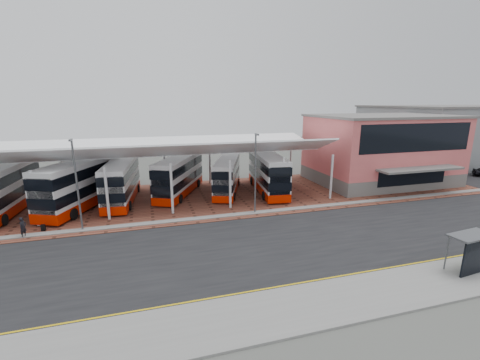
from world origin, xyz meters
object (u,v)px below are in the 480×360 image
Objects in this scene: bus_2 at (121,182)px; bus_4 at (227,176)px; pedestrian at (23,227)px; bus_1 at (82,184)px; bus_5 at (268,173)px; bus_shelter at (477,249)px; bus_0 at (4,190)px; terminal at (381,149)px; bus_3 at (179,176)px.

bus_4 is at bearing 6.69° from bus_2.
bus_1 is at bearing -1.80° from pedestrian.
bus_4 reaches higher than pedestrian.
bus_shelter is at bearing -67.33° from bus_5.
bus_0 is 3.67× the size of bus_shelter.
terminal is at bearing 9.07° from bus_5.
bus_4 is (12.22, 0.13, -0.20)m from bus_2.
bus_1 is at bearing -144.33° from bus_3.
bus_5 is at bearing 15.64° from bus_3.
bus_5 is at bearing 9.79° from bus_4.
bus_2 is 11.08m from pedestrian.
bus_2 reaches higher than pedestrian.
terminal is at bearing 19.29° from bus_4.
pedestrian is (3.68, -7.25, -1.53)m from bus_0.
terminal is 45.12m from bus_0.
bus_3 is 5.77m from bus_4.
bus_3 is at bearing 15.04° from bus_2.
terminal reaches higher than bus_4.
bus_0 reaches higher than bus_2.
bus_5 reaches higher than bus_4.
pedestrian is at bearing -120.81° from bus_3.
terminal is 1.64× the size of bus_2.
pedestrian is (-24.47, -7.42, -1.45)m from bus_5.
bus_5 is 3.57× the size of bus_shelter.
bus_0 is 0.98× the size of bus_1.
pedestrian is (-41.38, -7.92, -3.73)m from terminal.
pedestrian is (-3.44, -7.37, -1.60)m from bus_1.
bus_2 is 1.01× the size of bus_3.
pedestrian is at bearing -125.47° from bus_2.
bus_0 reaches higher than pedestrian.
bus_4 is at bearing 109.81° from bus_shelter.
pedestrian is 0.54× the size of bus_shelter.
bus_3 is 29.22m from bus_shelter.
bus_3 is 1.08× the size of bus_4.
bus_1 is 3.96m from bus_2.
bus_5 is at bearing 24.07° from bus_1.
terminal is 1.55× the size of bus_0.
bus_2 is (3.86, 0.86, -0.22)m from bus_1.
bus_0 is at bearing 50.12° from pedestrian.
bus_1 is 34.96m from bus_shelter.
bus_0 is (-45.06, -0.67, -2.19)m from terminal.
bus_4 is at bearing 16.40° from bus_3.
bus_2 reaches higher than bus_4.
bus_0 is 17.61m from bus_3.
bus_4 is at bearing 176.75° from bus_5.
pedestrian is 33.90m from bus_shelter.
bus_1 is at bearing -156.08° from bus_4.
bus_0 is 23.23m from bus_4.
bus_5 is (17.18, -0.80, 0.06)m from bus_2.
bus_shelter is at bearing -15.27° from bus_1.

